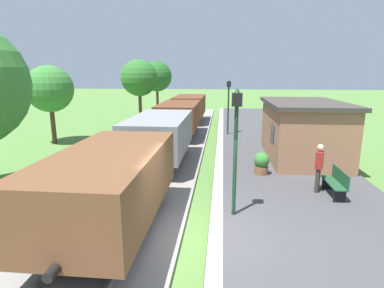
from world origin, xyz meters
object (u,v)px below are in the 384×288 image
object	(u,v)px
freight_train	(171,126)
bench_near_hut	(336,182)
person_waiting	(319,166)
tree_field_distant	(157,77)
tree_trackside_far	(50,89)
potted_planter	(262,163)
tree_field_left	(139,78)
lamp_post_near	(236,130)
station_hut	(303,130)
lamp_post_far	(229,97)

from	to	relation	value
freight_train	bench_near_hut	world-z (taller)	freight_train
person_waiting	tree_field_distant	size ratio (longest dim) A/B	0.30
tree_trackside_far	tree_field_distant	size ratio (longest dim) A/B	0.86
person_waiting	potted_planter	world-z (taller)	person_waiting
potted_planter	tree_field_left	xyz separation A→B (m)	(-8.72, 13.71, 3.21)
tree_trackside_far	potted_planter	bearing A→B (deg)	-25.19
potted_planter	lamp_post_near	size ratio (longest dim) A/B	0.25
person_waiting	tree_field_left	world-z (taller)	tree_field_left
freight_train	tree_trackside_far	world-z (taller)	tree_trackside_far
station_hut	tree_field_distant	size ratio (longest dim) A/B	1.03
bench_near_hut	potted_planter	distance (m)	3.08
person_waiting	tree_trackside_far	world-z (taller)	tree_trackside_far
freight_train	person_waiting	bearing A→B (deg)	-46.68
person_waiting	tree_trackside_far	xyz separation A→B (m)	(-13.92, 7.53, 2.20)
person_waiting	freight_train	bearing A→B (deg)	-25.22
lamp_post_far	person_waiting	bearing A→B (deg)	-73.98
station_hut	tree_trackside_far	world-z (taller)	tree_trackside_far
bench_near_hut	lamp_post_far	xyz separation A→B (m)	(-3.51, 10.71, 2.08)
station_hut	lamp_post_far	distance (m)	6.93
freight_train	tree_trackside_far	bearing A→B (deg)	173.46
tree_field_left	tree_field_distant	distance (m)	7.60
freight_train	station_hut	xyz separation A→B (m)	(6.80, -2.12, 0.26)
lamp_post_far	tree_field_distant	size ratio (longest dim) A/B	0.66
potted_planter	tree_field_left	size ratio (longest dim) A/B	0.17
freight_train	tree_field_distant	xyz separation A→B (m)	(-4.26, 16.45, 2.59)
station_hut	tree_field_distant	bearing A→B (deg)	120.78
potted_planter	lamp_post_near	world-z (taller)	lamp_post_near
potted_planter	lamp_post_far	world-z (taller)	lamp_post_far
lamp_post_far	tree_field_left	size ratio (longest dim) A/B	0.67
station_hut	potted_planter	size ratio (longest dim) A/B	6.33
lamp_post_far	freight_train	bearing A→B (deg)	-131.28
bench_near_hut	tree_field_distant	size ratio (longest dim) A/B	0.27
lamp_post_near	station_hut	bearing A→B (deg)	62.23
lamp_post_near	tree_trackside_far	size ratio (longest dim) A/B	0.77
potted_planter	station_hut	bearing A→B (deg)	50.69
freight_train	lamp_post_near	size ratio (longest dim) A/B	7.03
station_hut	lamp_post_near	xyz separation A→B (m)	(-3.51, -6.67, 1.15)
tree_field_distant	potted_planter	bearing A→B (deg)	-67.54
freight_train	lamp_post_near	bearing A→B (deg)	-69.47
freight_train	bench_near_hut	xyz separation A→B (m)	(6.80, -6.96, -0.68)
lamp_post_near	tree_trackside_far	distance (m)	14.60
bench_near_hut	tree_trackside_far	xyz separation A→B (m)	(-14.44, 7.84, 2.66)
lamp_post_near	tree_field_distant	xyz separation A→B (m)	(-7.54, 25.23, 1.18)
tree_field_left	lamp_post_far	bearing A→B (deg)	-34.39
freight_train	potted_planter	distance (m)	6.69
station_hut	tree_field_left	bearing A→B (deg)	135.00
person_waiting	lamp_post_far	bearing A→B (deg)	-52.52
station_hut	person_waiting	distance (m)	4.59
lamp_post_far	tree_field_distant	distance (m)	14.82
lamp_post_far	tree_field_distant	xyz separation A→B (m)	(-7.54, 12.70, 1.18)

